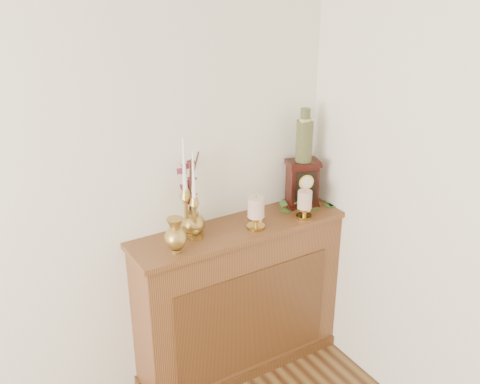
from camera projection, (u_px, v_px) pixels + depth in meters
console_shelf at (240, 302)px, 3.23m from camera, size 1.24×0.34×0.93m
candlestick_left at (186, 205)px, 2.86m from camera, size 0.09×0.09×0.54m
candlestick_center at (195, 211)px, 2.85m from camera, size 0.08×0.08×0.47m
bud_vase at (176, 236)px, 2.74m from camera, size 0.11×0.11×0.18m
ginger_jar at (189, 195)px, 2.89m from camera, size 0.19×0.20×0.47m
pillar_candle_left at (256, 211)px, 2.97m from camera, size 0.10×0.10×0.19m
pillar_candle_right at (305, 203)px, 3.09m from camera, size 0.09×0.09×0.17m
ivy_garland at (302, 206)px, 3.22m from camera, size 0.44×0.20×0.08m
mantel_clock at (302, 184)px, 3.22m from camera, size 0.21×0.18×0.28m
ceramic_vase at (304, 138)px, 3.11m from camera, size 0.09×0.09×0.30m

